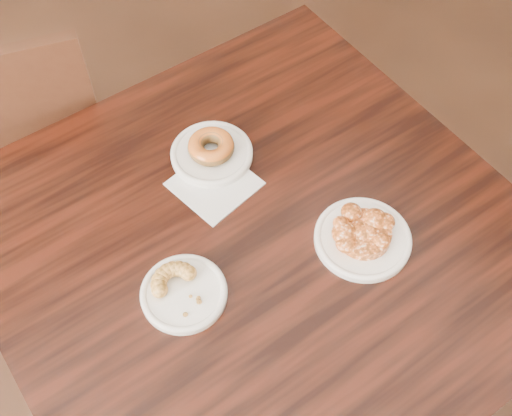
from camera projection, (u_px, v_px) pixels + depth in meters
cafe_table at (258, 322)px, 1.48m from camera, size 0.96×0.96×0.75m
chair_far at (13, 135)px, 1.71m from camera, size 0.63×0.63×0.90m
napkin at (214, 184)px, 1.24m from camera, size 0.17×0.17×0.00m
plate_donut at (212, 154)px, 1.27m from camera, size 0.16×0.16×0.01m
plate_cruller at (184, 294)px, 1.10m from camera, size 0.15×0.15×0.01m
plate_fritter at (363, 239)px, 1.17m from camera, size 0.18×0.18×0.01m
glazed_donut at (211, 147)px, 1.25m from camera, size 0.09×0.09×0.03m
apple_fritter at (364, 232)px, 1.15m from camera, size 0.14×0.14×0.03m
cruller_fragment at (183, 288)px, 1.09m from camera, size 0.10×0.10×0.03m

